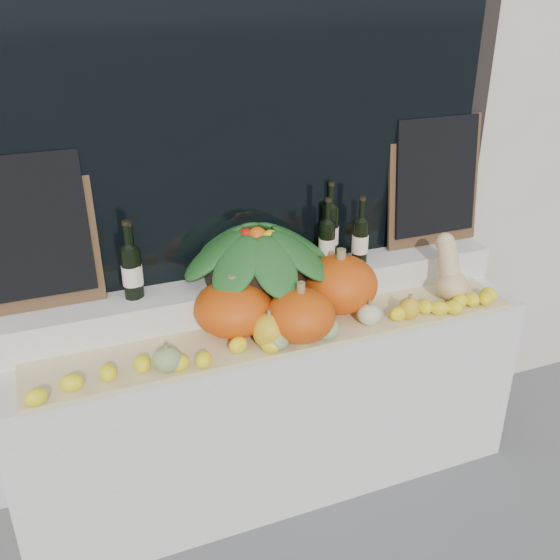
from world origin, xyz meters
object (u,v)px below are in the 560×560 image
object	(u,v)px
pumpkin_left	(234,308)
butternut_squash	(450,272)
wine_bottle_tall	(330,232)
produce_bowl	(257,253)
pumpkin_right	(340,284)

from	to	relation	value
pumpkin_left	butternut_squash	bearing A→B (deg)	-3.35
wine_bottle_tall	produce_bowl	bearing A→B (deg)	-168.44
pumpkin_right	produce_bowl	distance (m)	0.39
pumpkin_left	produce_bowl	distance (m)	0.29
pumpkin_left	wine_bottle_tall	xyz separation A→B (m)	(0.56, 0.27, 0.16)
produce_bowl	butternut_squash	bearing A→B (deg)	-16.25
pumpkin_left	wine_bottle_tall	world-z (taller)	wine_bottle_tall
butternut_squash	produce_bowl	bearing A→B (deg)	163.75
produce_bowl	wine_bottle_tall	distance (m)	0.39
pumpkin_right	butternut_squash	distance (m)	0.53
pumpkin_right	produce_bowl	xyz separation A→B (m)	(-0.32, 0.17, 0.13)
pumpkin_left	pumpkin_right	world-z (taller)	pumpkin_right
butternut_squash	produce_bowl	xyz separation A→B (m)	(-0.84, 0.25, 0.13)
pumpkin_left	produce_bowl	size ratio (longest dim) A/B	0.46
pumpkin_left	wine_bottle_tall	distance (m)	0.64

